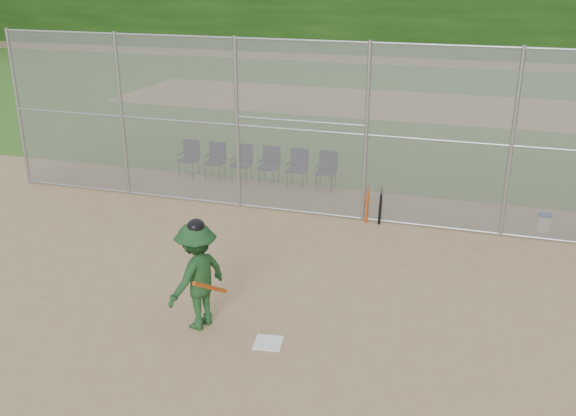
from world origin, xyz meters
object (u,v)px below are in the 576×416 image
(home_plate, at_px, (268,343))
(water_cooler, at_px, (544,222))
(chair_0, at_px, (189,159))
(batter_at_plate, at_px, (197,275))

(home_plate, distance_m, water_cooler, 7.40)
(home_plate, relative_size, water_cooler, 1.08)
(home_plate, xyz_separation_m, water_cooler, (4.31, 6.01, 0.19))
(water_cooler, xyz_separation_m, chair_0, (-9.10, 1.26, 0.28))
(chair_0, bearing_deg, water_cooler, -7.90)
(home_plate, height_order, chair_0, chair_0)
(home_plate, bearing_deg, water_cooler, 54.38)
(batter_at_plate, distance_m, chair_0, 7.95)
(home_plate, relative_size, batter_at_plate, 0.23)
(water_cooler, bearing_deg, batter_at_plate, -133.51)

